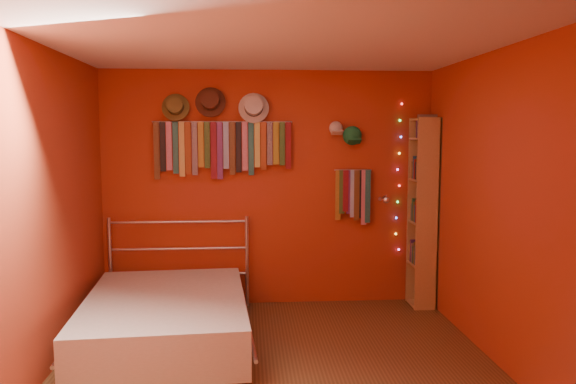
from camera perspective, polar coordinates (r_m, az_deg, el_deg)
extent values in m
plane|color=#53361C|center=(4.60, -1.04, -17.56)|extent=(3.50, 3.50, 0.00)
cube|color=#983418|center=(6.00, -1.97, 0.35)|extent=(3.50, 0.02, 2.50)
cube|color=#983418|center=(4.69, 20.81, -1.61)|extent=(0.02, 3.50, 2.50)
cube|color=#983418|center=(4.52, -23.84, -2.01)|extent=(0.02, 3.50, 2.50)
cube|color=white|center=(4.27, -1.11, 14.90)|extent=(3.50, 3.50, 0.02)
cylinder|color=silver|center=(5.92, -6.65, 7.09)|extent=(1.45, 0.01, 0.01)
cube|color=#482F18|center=(5.98, -13.21, 4.10)|extent=(0.06, 0.01, 0.60)
cube|color=black|center=(5.96, -12.61, 4.51)|extent=(0.06, 0.01, 0.51)
cube|color=#B85C90|center=(5.95, -12.00, 4.59)|extent=(0.06, 0.01, 0.50)
cube|color=#185552|center=(5.95, -11.35, 4.42)|extent=(0.06, 0.01, 0.54)
cube|color=tan|center=(5.94, -10.73, 4.28)|extent=(0.06, 0.01, 0.57)
cube|color=maroon|center=(5.92, -10.11, 4.42)|extent=(0.06, 0.01, 0.54)
cube|color=navy|center=(5.93, -9.47, 4.38)|extent=(0.06, 0.01, 0.55)
cube|color=olive|center=(5.92, -8.85, 4.77)|extent=(0.06, 0.01, 0.47)
cube|color=#244A1D|center=(5.91, -8.22, 4.74)|extent=(0.06, 0.01, 0.48)
cube|color=maroon|center=(5.92, -7.57, 4.20)|extent=(0.06, 0.01, 0.59)
cube|color=#431860|center=(5.91, -6.94, 4.20)|extent=(0.06, 0.01, 0.60)
cube|color=#7188C9|center=(5.90, -6.32, 4.73)|extent=(0.06, 0.01, 0.49)
cube|color=#53361B|center=(5.91, -5.68, 4.42)|extent=(0.06, 0.01, 0.55)
cube|color=black|center=(5.90, -5.04, 4.55)|extent=(0.06, 0.01, 0.53)
cube|color=#B85C74|center=(5.89, -4.41, 4.65)|extent=(0.06, 0.01, 0.51)
cube|color=#1A5D5C|center=(5.91, -3.77, 4.42)|extent=(0.06, 0.01, 0.56)
cube|color=#C3CB51|center=(5.90, -3.14, 4.82)|extent=(0.06, 0.01, 0.47)
cube|color=maroon|center=(5.89, -2.50, 4.69)|extent=(0.06, 0.01, 0.50)
cube|color=navy|center=(5.91, -1.87, 4.94)|extent=(0.06, 0.01, 0.45)
cube|color=olive|center=(5.91, -1.23, 4.97)|extent=(0.06, 0.01, 0.45)
cube|color=#225321|center=(5.90, -0.59, 4.94)|extent=(0.06, 0.01, 0.45)
cube|color=#5F0E10|center=(5.92, 0.03, 4.75)|extent=(0.06, 0.01, 0.49)
cylinder|color=silver|center=(6.03, 6.62, 2.23)|extent=(0.40, 0.01, 0.01)
cube|color=brown|center=(6.02, 5.11, -0.32)|extent=(0.06, 0.01, 0.54)
cube|color=#29451B|center=(6.01, 5.50, 0.00)|extent=(0.06, 0.01, 0.47)
cube|color=maroon|center=(6.01, 5.88, 0.11)|extent=(0.06, 0.01, 0.44)
cube|color=#411967|center=(6.03, 6.23, 0.00)|extent=(0.06, 0.01, 0.47)
cube|color=#7DA1DF|center=(6.04, 6.62, -0.18)|extent=(0.06, 0.01, 0.51)
cube|color=#463217|center=(6.04, 7.00, -0.34)|extent=(0.06, 0.01, 0.54)
cube|color=black|center=(6.06, 7.35, -0.24)|extent=(0.06, 0.01, 0.52)
cube|color=#AD5672|center=(6.07, 7.73, -0.56)|extent=(0.06, 0.01, 0.59)
cube|color=#1A585D|center=(6.07, 8.11, -0.46)|extent=(0.06, 0.01, 0.57)
cylinder|color=brown|center=(5.95, -11.35, 8.43)|extent=(0.28, 0.07, 0.28)
cylinder|color=brown|center=(5.91, -11.41, 8.56)|extent=(0.17, 0.14, 0.19)
cylinder|color=#332314|center=(5.93, -11.38, 8.49)|extent=(0.17, 0.06, 0.17)
cylinder|color=#472519|center=(5.92, -7.89, 9.02)|extent=(0.31, 0.08, 0.31)
cylinder|color=#472519|center=(5.87, -7.92, 9.18)|extent=(0.18, 0.15, 0.20)
cylinder|color=black|center=(5.90, -7.90, 9.10)|extent=(0.19, 0.06, 0.19)
cylinder|color=beige|center=(5.91, -3.50, 8.51)|extent=(0.32, 0.08, 0.31)
cylinder|color=beige|center=(5.86, -3.50, 8.66)|extent=(0.19, 0.16, 0.21)
cylinder|color=black|center=(5.88, -3.50, 8.58)|extent=(0.19, 0.06, 0.19)
ellipsoid|color=beige|center=(5.99, 4.89, 6.49)|extent=(0.16, 0.12, 0.16)
cube|color=beige|center=(5.89, 5.03, 6.02)|extent=(0.12, 0.09, 0.05)
ellipsoid|color=#1C8042|center=(6.02, 6.54, 5.71)|extent=(0.19, 0.14, 0.19)
cube|color=#1C8042|center=(5.90, 6.75, 5.14)|extent=(0.14, 0.10, 0.06)
sphere|color=#FF3333|center=(6.16, 11.49, 8.77)|extent=(0.02, 0.02, 0.02)
sphere|color=#33FF4C|center=(6.14, 11.30, 7.14)|extent=(0.02, 0.02, 0.02)
sphere|color=#4C66FF|center=(6.15, 11.40, 5.51)|extent=(0.02, 0.02, 0.02)
sphere|color=yellow|center=(6.15, 11.24, 3.88)|extent=(0.02, 0.02, 0.02)
sphere|color=#FF4CCC|center=(6.15, 11.07, 2.25)|extent=(0.02, 0.02, 0.02)
sphere|color=#FF3333|center=(6.17, 11.25, 0.62)|extent=(0.02, 0.02, 0.02)
sphere|color=#33FF4C|center=(6.19, 11.09, -0.99)|extent=(0.02, 0.02, 0.02)
sphere|color=#4C66FF|center=(6.21, 10.93, -2.60)|extent=(0.02, 0.02, 0.02)
sphere|color=yellow|center=(6.23, 10.89, -4.19)|extent=(0.02, 0.02, 0.02)
sphere|color=#FF4CCC|center=(6.28, 11.19, -5.76)|extent=(0.02, 0.02, 0.02)
cylinder|color=silver|center=(6.15, 9.35, -0.71)|extent=(0.04, 0.03, 0.04)
cylinder|color=silver|center=(6.03, 9.64, -0.55)|extent=(0.01, 0.27, 0.09)
sphere|color=white|center=(5.90, 9.95, -0.81)|extent=(0.07, 0.07, 0.07)
cube|color=#9E7E47|center=(5.94, 14.01, -2.31)|extent=(0.24, 0.02, 2.00)
cube|color=#9E7E47|center=(6.24, 13.10, -1.89)|extent=(0.24, 0.02, 2.00)
cube|color=#9E7E47|center=(6.13, 14.57, -2.07)|extent=(0.02, 0.34, 2.00)
cube|color=#9E7E47|center=(6.30, 13.32, -10.95)|extent=(0.24, 0.32, 0.02)
cube|color=#9E7E47|center=(6.19, 13.42, -7.14)|extent=(0.24, 0.32, 0.02)
cube|color=#9E7E47|center=(6.10, 13.52, -3.02)|extent=(0.24, 0.32, 0.02)
cube|color=#9E7E47|center=(6.05, 13.62, 1.19)|extent=(0.24, 0.32, 0.02)
cube|color=#9E7E47|center=(6.03, 13.72, 5.26)|extent=(0.24, 0.32, 0.02)
cube|color=#9E7E47|center=(6.03, 13.77, 7.16)|extent=(0.24, 0.32, 0.02)
cylinder|color=silver|center=(6.19, -17.61, -6.95)|extent=(0.04, 0.04, 0.97)
cylinder|color=silver|center=(6.02, -4.19, -7.04)|extent=(0.04, 0.04, 0.97)
cylinder|color=silver|center=(6.09, -10.97, -8.21)|extent=(1.43, 0.02, 0.02)
cylinder|color=silver|center=(6.03, -11.02, -5.67)|extent=(1.43, 0.02, 0.02)
cylinder|color=silver|center=(5.98, -11.07, -3.00)|extent=(1.43, 0.02, 0.02)
cube|color=#BAB3A8|center=(5.16, -12.30, -12.40)|extent=(1.49, 2.02, 0.39)
cylinder|color=silver|center=(5.31, -20.11, -12.31)|extent=(0.16, 1.93, 0.03)
cylinder|color=silver|center=(5.11, -4.16, -12.67)|extent=(0.16, 1.93, 0.03)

